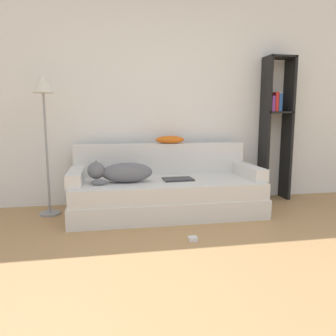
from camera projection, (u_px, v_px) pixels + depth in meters
ground_plane at (247, 305)px, 1.92m from camera, size 20.00×20.00×0.00m
wall_back at (168, 96)px, 4.16m from camera, size 7.54×0.06×2.70m
couch at (166, 197)px, 3.71m from camera, size 2.12×0.90×0.39m
couch_backrest at (161, 159)px, 4.02m from camera, size 2.08×0.15×0.38m
couch_arm_left at (76, 177)px, 3.49m from camera, size 0.15×0.71×0.14m
couch_arm_right at (249, 171)px, 3.84m from camera, size 0.15×0.71×0.14m
dog at (121, 172)px, 3.51m from camera, size 0.69×0.26×0.25m
laptop at (178, 179)px, 3.68m from camera, size 0.34×0.24×0.02m
throw_pillow at (170, 140)px, 3.99m from camera, size 0.35×0.21×0.09m
bookshelf at (276, 122)px, 4.28m from camera, size 0.36×0.26×1.85m
floor_lamp at (44, 98)px, 3.51m from camera, size 0.23×0.23×1.57m
power_adapter at (193, 239)px, 2.91m from camera, size 0.08×0.08×0.04m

